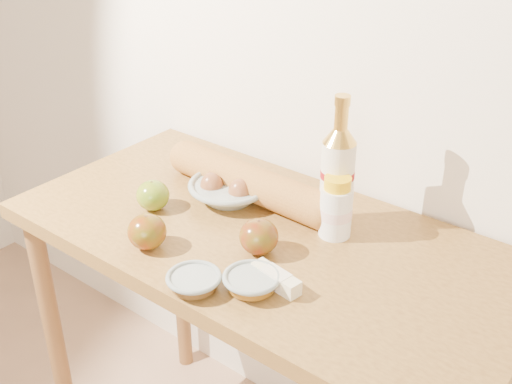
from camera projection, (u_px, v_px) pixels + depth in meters
back_wall at (351, 29)px, 1.50m from camera, size 3.50×0.02×2.60m
table at (264, 277)px, 1.53m from camera, size 1.20×0.60×0.90m
bourbon_bottle at (337, 175)px, 1.44m from camera, size 0.09×0.09×0.32m
cream_bottle at (336, 209)px, 1.43m from camera, size 0.08×0.08×0.15m
egg_bowl at (230, 188)px, 1.60m from camera, size 0.25×0.25×0.07m
baguette at (249, 182)px, 1.59m from camera, size 0.54×0.11×0.09m
apple_yellowgreen at (153, 195)px, 1.55m from camera, size 0.11×0.11×0.07m
apple_redgreen_front at (147, 232)px, 1.40m from camera, size 0.11×0.11×0.08m
apple_redgreen_right at (259, 237)px, 1.38m from camera, size 0.11×0.11×0.08m
sugar_bowl at (194, 281)px, 1.28m from camera, size 0.13×0.13×0.03m
syrup_bowl at (252, 281)px, 1.28m from camera, size 0.14×0.14×0.03m
butter_stick at (276, 279)px, 1.29m from camera, size 0.12×0.05×0.03m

